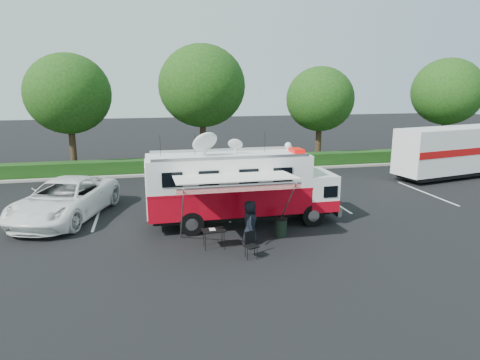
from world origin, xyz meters
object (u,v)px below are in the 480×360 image
Objects in this scene: folding_table at (214,231)px; semi_trailer at (466,150)px; trash_bin at (281,227)px; white_suv at (66,218)px; command_truck at (241,186)px.

folding_table is 0.08× the size of semi_trailer.
folding_table is 1.18× the size of trash_bin.
white_suv is 10.12m from trash_bin.
trash_bin is at bearing -151.71° from semi_trailer.
folding_table is at bearing -21.02° from white_suv.
semi_trailer is at bearing 26.10° from folding_table.
folding_table is 3.00m from trash_bin.
white_suv is 8.55× the size of trash_bin.
command_truck is 0.76× the size of semi_trailer.
white_suv is at bearing -170.87° from semi_trailer.
trash_bin is 17.79m from semi_trailer.
semi_trailer reaches higher than folding_table.
command_truck is 1.28× the size of white_suv.
command_truck reaches higher than trash_bin.
white_suv is (-7.82, 2.51, -1.73)m from command_truck.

